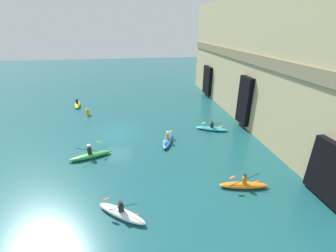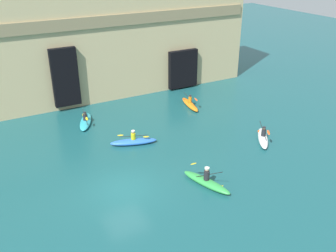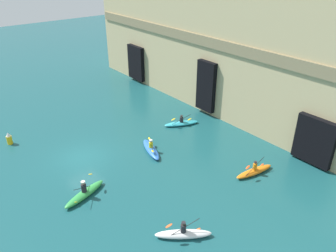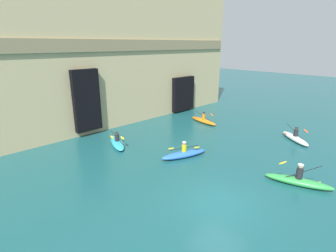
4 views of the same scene
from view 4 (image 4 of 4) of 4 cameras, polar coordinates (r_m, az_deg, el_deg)
The scene contains 7 objects.
ground_plane at distance 13.43m, azimuth 11.03°, elevation -16.14°, with size 120.00×120.00×0.00m, color #195156.
cliff_bluff at distance 24.23m, azimuth -22.44°, elevation 14.44°, with size 38.31×5.82×13.26m.
kayak_green at distance 16.15m, azimuth 26.49°, elevation -10.61°, with size 1.72×3.49×1.34m.
kayak_orange at distance 25.63m, azimuth 7.74°, elevation 1.19°, with size 1.20×3.38×1.09m.
kayak_blue at distance 17.86m, azimuth 3.51°, elevation -6.05°, with size 3.42×1.78×1.11m.
kayak_white at distance 23.00m, azimuth 25.94°, elevation -2.35°, with size 2.51×3.04×1.22m.
kayak_cyan at distance 20.28m, azimuth -10.99°, elevation -3.51°, with size 2.09×3.36×1.01m.
Camera 4 is at (-9.40, -6.13, 7.38)m, focal length 28.00 mm.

